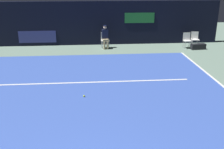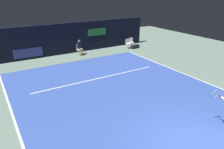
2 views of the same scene
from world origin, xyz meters
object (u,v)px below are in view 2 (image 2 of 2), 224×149
(line_judge_on_chair, at_px, (80,47))
(equipment_bag, at_px, (135,47))
(courtside_chair_far, at_px, (128,43))
(tennis_ball, at_px, (109,86))
(courtside_chair_near, at_px, (131,42))

(line_judge_on_chair, distance_m, equipment_bag, 5.37)
(courtside_chair_far, relative_size, equipment_bag, 1.05)
(line_judge_on_chair, xyz_separation_m, tennis_ball, (-1.14, -6.76, -0.64))
(tennis_ball, height_order, equipment_bag, equipment_bag)
(courtside_chair_near, xyz_separation_m, equipment_bag, (-0.01, -0.63, -0.34))
(line_judge_on_chair, height_order, courtside_chair_far, line_judge_on_chair)
(courtside_chair_near, bearing_deg, equipment_bag, -91.24)
(line_judge_on_chair, distance_m, tennis_ball, 6.88)
(courtside_chair_near, height_order, tennis_ball, courtside_chair_near)
(courtside_chair_far, bearing_deg, tennis_ball, -132.41)
(courtside_chair_far, distance_m, tennis_ball, 8.75)
(courtside_chair_far, height_order, tennis_ball, courtside_chair_far)
(line_judge_on_chair, distance_m, courtside_chair_far, 4.77)
(line_judge_on_chair, height_order, courtside_chair_near, line_judge_on_chair)
(line_judge_on_chair, relative_size, courtside_chair_far, 1.50)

